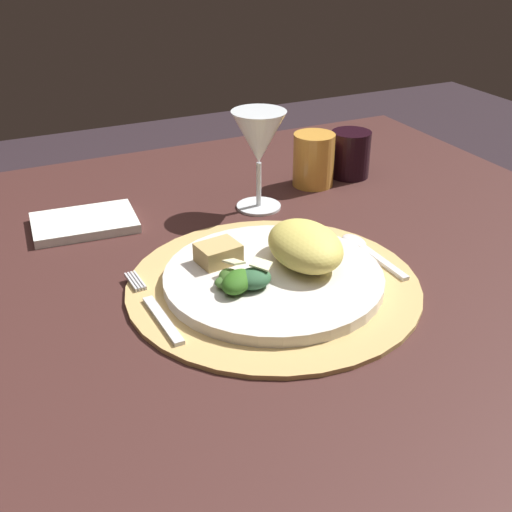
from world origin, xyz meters
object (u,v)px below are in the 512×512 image
object	(u,v)px
wine_glass	(259,140)
dinner_plate	(273,278)
dining_table	(261,342)
spoon	(364,248)
fork	(155,309)
dark_tumbler	(350,154)
napkin	(84,223)
amber_tumbler	(314,160)

from	to	relation	value
wine_glass	dinner_plate	bearing A→B (deg)	-111.52
dining_table	spoon	distance (m)	0.20
fork	dinner_plate	bearing A→B (deg)	-0.92
dining_table	dark_tumbler	distance (m)	0.39
dining_table	spoon	xyz separation A→B (m)	(0.14, -0.04, 0.14)
dining_table	fork	distance (m)	0.22
spoon	napkin	size ratio (longest dim) A/B	0.93
fork	dark_tumbler	size ratio (longest dim) A/B	2.15
spoon	dining_table	bearing A→B (deg)	165.53
wine_glass	dark_tumbler	distance (m)	0.22
dinner_plate	dark_tumbler	world-z (taller)	dark_tumbler
dining_table	wine_glass	bearing A→B (deg)	65.39
dining_table	dinner_plate	bearing A→B (deg)	-102.77
dining_table	dark_tumbler	world-z (taller)	dark_tumbler
dining_table	amber_tumbler	bearing A→B (deg)	46.61
napkin	amber_tumbler	world-z (taller)	amber_tumbler
wine_glass	dark_tumbler	bearing A→B (deg)	15.12
fork	amber_tumbler	distance (m)	0.46
amber_tumbler	spoon	bearing A→B (deg)	-104.15
dining_table	napkin	distance (m)	0.32
wine_glass	amber_tumbler	bearing A→B (deg)	20.66
dinner_plate	dark_tumbler	xyz separation A→B (m)	(0.29, 0.28, 0.03)
amber_tumbler	wine_glass	bearing A→B (deg)	-159.34
dining_table	amber_tumbler	size ratio (longest dim) A/B	12.49
dining_table	dinner_plate	world-z (taller)	dinner_plate
fork	spoon	world-z (taller)	spoon
dining_table	napkin	world-z (taller)	napkin
dinner_plate	spoon	xyz separation A→B (m)	(0.15, 0.03, -0.00)
napkin	dinner_plate	bearing A→B (deg)	-57.80
napkin	dark_tumbler	bearing A→B (deg)	0.78
dinner_plate	fork	world-z (taller)	dinner_plate
dining_table	fork	bearing A→B (deg)	-160.16
dinner_plate	fork	distance (m)	0.15
dining_table	wine_glass	world-z (taller)	wine_glass
dining_table	dinner_plate	size ratio (longest dim) A/B	4.05
wine_glass	dark_tumbler	xyz separation A→B (m)	(0.20, 0.05, -0.07)
dining_table	wine_glass	distance (m)	0.30
dining_table	spoon	bearing A→B (deg)	-14.47
wine_glass	dark_tumbler	size ratio (longest dim) A/B	1.94
dinner_plate	wine_glass	xyz separation A→B (m)	(0.09, 0.23, 0.10)
amber_tumbler	fork	bearing A→B (deg)	-143.45
dining_table	amber_tumbler	world-z (taller)	amber_tumbler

